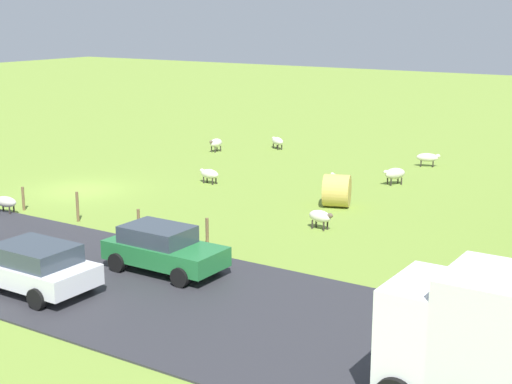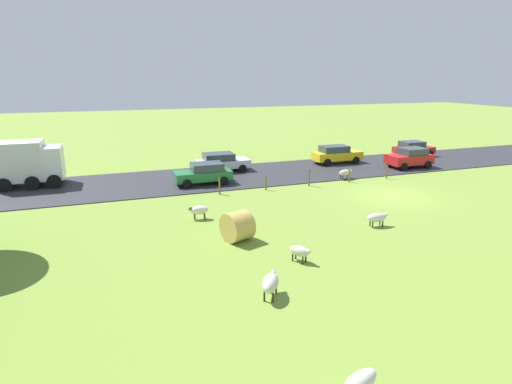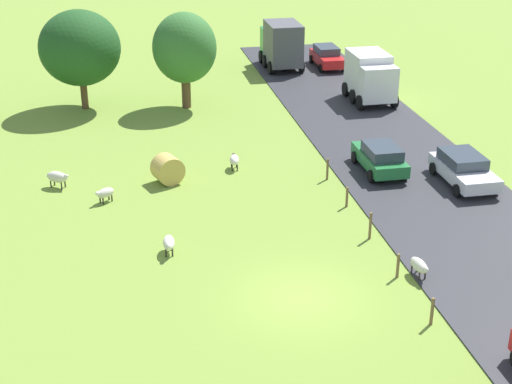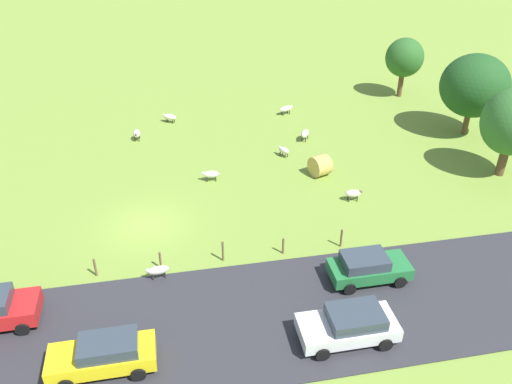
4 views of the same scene
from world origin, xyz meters
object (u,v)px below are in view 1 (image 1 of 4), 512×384
car_7 (163,248)px  sheep_4 (277,141)px  sheep_1 (5,202)px  truck_1 (494,342)px  sheep_6 (428,158)px  sheep_5 (333,178)px  hay_bale_0 (337,191)px  sheep_2 (395,174)px  sheep_3 (320,216)px  sheep_0 (216,143)px  sheep_7 (209,174)px  car_2 (31,266)px

car_7 → sheep_4: bearing=-157.7°
sheep_1 → car_7: 10.79m
sheep_1 → truck_1: size_ratio=0.29×
sheep_6 → sheep_5: bearing=-14.8°
hay_bale_0 → truck_1: truck_1 is taller
sheep_2 → sheep_3: (9.11, 0.69, -0.04)m
truck_1 → sheep_4: bearing=-140.6°
sheep_0 → sheep_1: size_ratio=0.86×
sheep_5 → sheep_6: size_ratio=0.77×
truck_1 → sheep_6: bearing=-156.7°
sheep_6 → sheep_7: 12.73m
sheep_3 → sheep_5: bearing=-156.6°
sheep_4 → car_2: (25.58, 6.73, 0.35)m
sheep_3 → car_2: (11.04, -4.19, 0.33)m
sheep_2 → hay_bale_0: size_ratio=0.88×
sheep_4 → car_2: bearing=14.7°
sheep_2 → car_7: size_ratio=0.31×
sheep_1 → sheep_2: 18.62m
sheep_1 → hay_bale_0: size_ratio=0.86×
sheep_3 → sheep_7: sheep_3 is taller
sheep_2 → car_2: size_ratio=0.29×
sheep_7 → car_2: car_2 is taller
sheep_6 → sheep_7: sheep_6 is taller
sheep_0 → car_2: 24.56m
car_2 → sheep_6: bearing=172.7°
sheep_1 → sheep_6: 22.81m
truck_1 → car_7: size_ratio=1.06×
sheep_3 → hay_bale_0: bearing=-162.7°
sheep_7 → car_7: bearing=29.9°
sheep_0 → sheep_4: 3.96m
sheep_4 → car_7: bearing=22.3°
truck_1 → hay_bale_0: bearing=-142.6°
sheep_0 → sheep_2: size_ratio=0.85×
truck_1 → car_7: 12.42m
car_2 → car_7: 4.27m
sheep_7 → car_7: size_ratio=0.29×
sheep_1 → sheep_7: size_ratio=1.04×
sheep_4 → truck_1: truck_1 is taller
sheep_4 → hay_bale_0: (10.92, 9.79, 0.22)m
sheep_5 → car_7: (14.21, 1.01, 0.37)m
sheep_1 → sheep_3: 13.57m
sheep_4 → sheep_0: bearing=-42.9°
sheep_7 → sheep_2: bearing=121.5°
sheep_3 → sheep_4: bearing=-143.1°
sheep_5 → truck_1: size_ratio=0.24×
truck_1 → car_2: (0.14, -14.15, -0.93)m
sheep_2 → car_2: (20.15, -3.50, 0.28)m
hay_bale_0 → sheep_3: bearing=17.3°
sheep_2 → sheep_5: 3.23m
sheep_3 → truck_1: 14.82m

